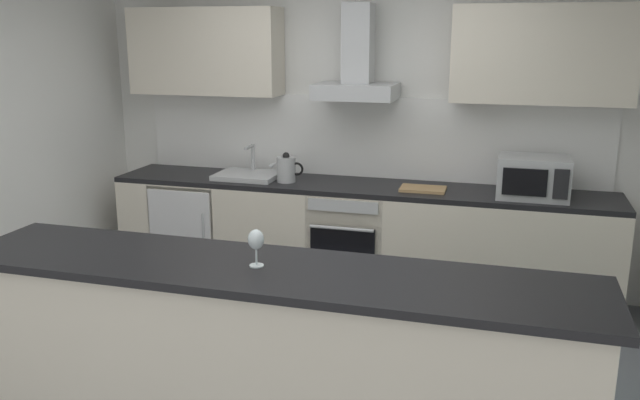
{
  "coord_description": "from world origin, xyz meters",
  "views": [
    {
      "loc": [
        1.14,
        -3.35,
        2.06
      ],
      "look_at": [
        0.03,
        0.48,
        1.05
      ],
      "focal_mm": 37.13,
      "sensor_mm": 36.0,
      "label": 1
    }
  ],
  "objects_px": {
    "sink": "(248,175)",
    "range_hood": "(357,69)",
    "microwave": "(533,177)",
    "oven": "(351,238)",
    "chopping_board": "(423,189)",
    "wine_glass": "(256,241)",
    "kettle": "(286,169)",
    "refrigerator": "(196,229)"
  },
  "relations": [
    {
      "from": "chopping_board",
      "to": "sink",
      "type": "bearing_deg",
      "value": 178.62
    },
    {
      "from": "sink",
      "to": "range_hood",
      "type": "bearing_deg",
      "value": 7.66
    },
    {
      "from": "oven",
      "to": "sink",
      "type": "height_order",
      "value": "sink"
    },
    {
      "from": "microwave",
      "to": "oven",
      "type": "bearing_deg",
      "value": 178.82
    },
    {
      "from": "oven",
      "to": "wine_glass",
      "type": "relative_size",
      "value": 4.5
    },
    {
      "from": "oven",
      "to": "microwave",
      "type": "bearing_deg",
      "value": -1.18
    },
    {
      "from": "sink",
      "to": "chopping_board",
      "type": "height_order",
      "value": "sink"
    },
    {
      "from": "wine_glass",
      "to": "range_hood",
      "type": "bearing_deg",
      "value": 91.89
    },
    {
      "from": "oven",
      "to": "refrigerator",
      "type": "relative_size",
      "value": 0.94
    },
    {
      "from": "refrigerator",
      "to": "chopping_board",
      "type": "distance_m",
      "value": 1.99
    },
    {
      "from": "sink",
      "to": "wine_glass",
      "type": "xyz_separation_m",
      "value": [
        0.96,
        -2.23,
        0.2
      ]
    },
    {
      "from": "sink",
      "to": "range_hood",
      "type": "xyz_separation_m",
      "value": [
        0.88,
        0.12,
        0.86
      ]
    },
    {
      "from": "kettle",
      "to": "chopping_board",
      "type": "bearing_deg",
      "value": 0.53
    },
    {
      "from": "oven",
      "to": "chopping_board",
      "type": "height_order",
      "value": "chopping_board"
    },
    {
      "from": "oven",
      "to": "refrigerator",
      "type": "height_order",
      "value": "oven"
    },
    {
      "from": "chopping_board",
      "to": "wine_glass",
      "type": "bearing_deg",
      "value": -102.42
    },
    {
      "from": "kettle",
      "to": "chopping_board",
      "type": "xyz_separation_m",
      "value": [
        1.09,
        0.01,
        -0.09
      ]
    },
    {
      "from": "refrigerator",
      "to": "chopping_board",
      "type": "height_order",
      "value": "chopping_board"
    },
    {
      "from": "refrigerator",
      "to": "kettle",
      "type": "distance_m",
      "value": 1.02
    },
    {
      "from": "range_hood",
      "to": "microwave",
      "type": "bearing_deg",
      "value": -6.66
    },
    {
      "from": "oven",
      "to": "kettle",
      "type": "xyz_separation_m",
      "value": [
        -0.53,
        -0.03,
        0.55
      ]
    },
    {
      "from": "sink",
      "to": "microwave",
      "type": "bearing_deg",
      "value": -1.0
    },
    {
      "from": "oven",
      "to": "chopping_board",
      "type": "bearing_deg",
      "value": -2.42
    },
    {
      "from": "wine_glass",
      "to": "kettle",
      "type": "bearing_deg",
      "value": 105.55
    },
    {
      "from": "microwave",
      "to": "wine_glass",
      "type": "relative_size",
      "value": 2.81
    },
    {
      "from": "oven",
      "to": "microwave",
      "type": "height_order",
      "value": "microwave"
    },
    {
      "from": "wine_glass",
      "to": "chopping_board",
      "type": "height_order",
      "value": "wine_glass"
    },
    {
      "from": "refrigerator",
      "to": "sink",
      "type": "height_order",
      "value": "sink"
    },
    {
      "from": "microwave",
      "to": "wine_glass",
      "type": "xyz_separation_m",
      "value": [
        -1.27,
        -2.19,
        0.08
      ]
    },
    {
      "from": "refrigerator",
      "to": "sink",
      "type": "relative_size",
      "value": 1.7
    },
    {
      "from": "oven",
      "to": "sink",
      "type": "xyz_separation_m",
      "value": [
        -0.88,
        0.01,
        0.47
      ]
    },
    {
      "from": "microwave",
      "to": "sink",
      "type": "distance_m",
      "value": 2.23
    },
    {
      "from": "microwave",
      "to": "refrigerator",
      "type": "bearing_deg",
      "value": 179.47
    },
    {
      "from": "sink",
      "to": "kettle",
      "type": "xyz_separation_m",
      "value": [
        0.35,
        -0.04,
        0.08
      ]
    },
    {
      "from": "sink",
      "to": "refrigerator",
      "type": "bearing_deg",
      "value": -178.39
    },
    {
      "from": "microwave",
      "to": "sink",
      "type": "relative_size",
      "value": 1.0
    },
    {
      "from": "oven",
      "to": "chopping_board",
      "type": "relative_size",
      "value": 2.35
    },
    {
      "from": "refrigerator",
      "to": "chopping_board",
      "type": "bearing_deg",
      "value": -0.62
    },
    {
      "from": "kettle",
      "to": "wine_glass",
      "type": "bearing_deg",
      "value": -74.45
    },
    {
      "from": "microwave",
      "to": "range_hood",
      "type": "bearing_deg",
      "value": 173.34
    },
    {
      "from": "microwave",
      "to": "sink",
      "type": "height_order",
      "value": "microwave"
    },
    {
      "from": "oven",
      "to": "refrigerator",
      "type": "bearing_deg",
      "value": -179.89
    }
  ]
}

